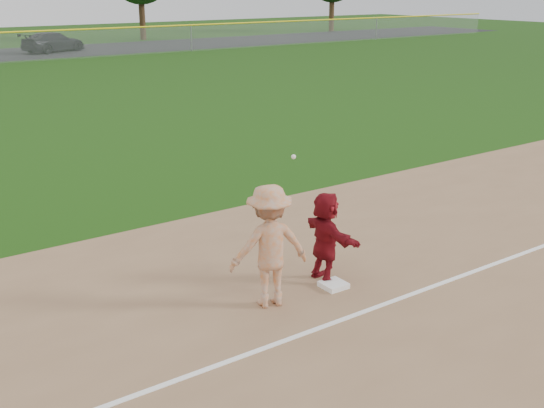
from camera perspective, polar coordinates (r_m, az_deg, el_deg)
ground at (r=11.75m, az=4.33°, el=-7.89°), size 160.00×160.00×0.00m
foul_line at (r=11.21m, az=6.99°, el=-9.18°), size 60.00×0.10×0.01m
first_base at (r=12.11m, az=5.17°, el=-6.75°), size 0.42×0.42×0.09m
base_runner at (r=12.09m, az=4.53°, el=-2.77°), size 0.68×1.58×1.65m
car_right at (r=56.76m, az=-17.83°, el=12.78°), size 5.63×4.01×1.52m
first_base_play at (r=11.09m, az=-0.23°, el=-3.53°), size 1.49×1.10×2.49m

